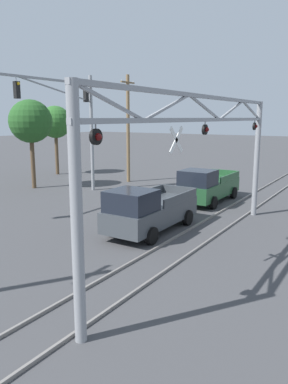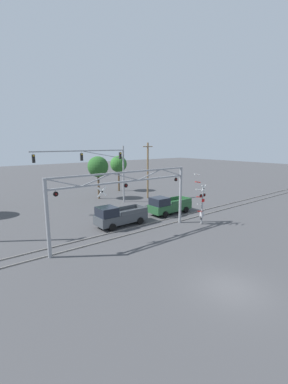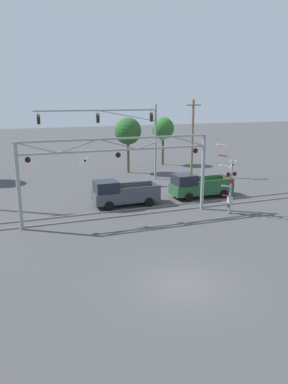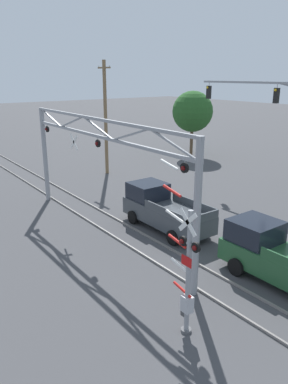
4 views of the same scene
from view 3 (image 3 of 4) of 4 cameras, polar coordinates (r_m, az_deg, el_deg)
ground_plane at (r=19.03m, az=5.99°, el=-13.86°), size 200.00×200.00×0.00m
rail_track_near at (r=28.76m, az=-3.96°, el=-3.76°), size 80.00×0.08×0.10m
rail_track_far at (r=30.08m, az=-4.74°, el=-2.96°), size 80.00×0.08×0.10m
crossing_gantry at (r=27.50m, az=-3.97°, el=4.13°), size 14.40×0.30×6.11m
crossing_signal_mast at (r=29.84m, az=12.92°, el=0.70°), size 1.87×0.35×5.57m
traffic_signal_span at (r=40.20m, az=-2.59°, el=9.73°), size 12.90×0.39×8.20m
pickup_truck_lead at (r=31.53m, az=-3.39°, el=-0.25°), size 5.58×2.33×2.23m
pickup_truck_following at (r=34.47m, az=8.22°, el=0.89°), size 5.67×2.33×2.23m
utility_pole_right at (r=43.23m, az=7.38°, el=8.25°), size 1.80×0.28×8.65m
background_tree_beyond_span at (r=50.39m, az=2.91°, el=9.62°), size 2.96×2.96×6.37m
background_tree_far_right_verge at (r=44.84m, az=-2.47°, el=9.22°), size 3.18×3.18×6.61m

